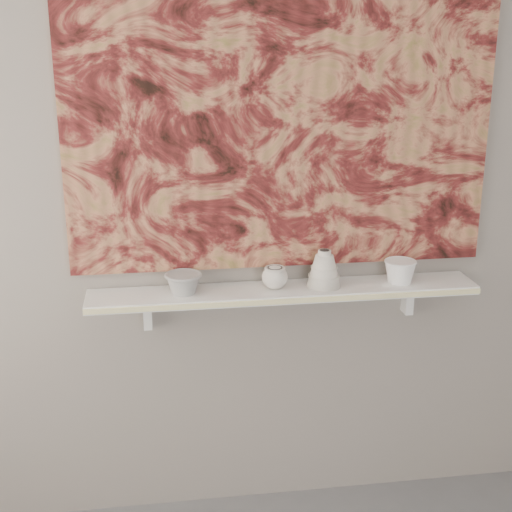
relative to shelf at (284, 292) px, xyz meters
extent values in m
plane|color=gray|center=(0.00, 0.09, 0.44)|extent=(3.60, 0.00, 3.60)
cube|color=white|center=(0.00, 0.00, 0.00)|extent=(1.40, 0.18, 0.03)
cube|color=beige|center=(0.00, -0.09, 0.00)|extent=(1.40, 0.01, 0.02)
cube|color=white|center=(-0.49, 0.06, -0.07)|extent=(0.03, 0.06, 0.12)
cube|color=white|center=(0.49, 0.06, -0.07)|extent=(0.03, 0.06, 0.12)
cube|color=maroon|center=(0.00, 0.08, 0.62)|extent=(1.50, 0.02, 1.10)
cube|color=black|center=(0.45, 0.07, 0.32)|extent=(0.09, 0.00, 0.08)
camera|label=1|loc=(-0.45, -2.35, 0.90)|focal=50.00mm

